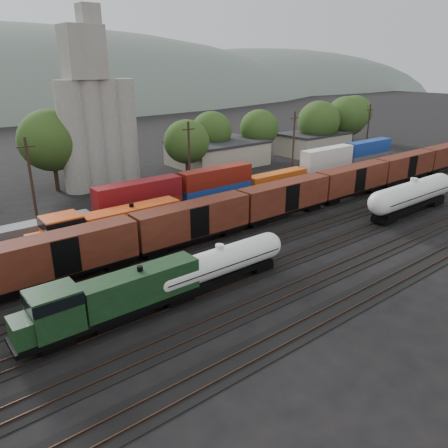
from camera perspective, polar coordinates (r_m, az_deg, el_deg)
ground at (r=48.24m, az=-1.42°, el=-4.79°), size 600.00×600.00×0.00m
tracks at (r=48.22m, az=-1.42°, el=-4.74°), size 180.00×33.20×0.20m
green_locomotive at (r=36.81m, az=-14.89°, el=-9.50°), size 17.12×3.02×4.53m
tank_car_a at (r=41.96m, az=-0.58°, el=-5.13°), size 15.53×2.78×4.07m
tank_car_b at (r=67.52m, az=23.33°, el=3.58°), size 19.00×3.40×4.98m
orange_locomotive at (r=51.68m, az=-15.14°, el=-0.42°), size 19.70×3.28×4.92m
boxcar_string at (r=51.25m, az=-4.11°, el=0.48°), size 138.20×2.90×4.20m
container_wall at (r=56.84m, az=-15.33°, el=1.25°), size 163.63×2.60×5.80m
grain_silo at (r=77.37m, az=-16.20°, el=12.70°), size 13.40×5.00×29.00m
industrial_sheds at (r=79.53m, az=-13.16°, el=6.77°), size 119.38×17.26×5.10m
tree_band at (r=78.37m, az=-16.56°, el=9.95°), size 163.49×21.46×13.57m
utility_poles at (r=64.27m, az=-13.51°, el=6.94°), size 122.20×0.36×12.00m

